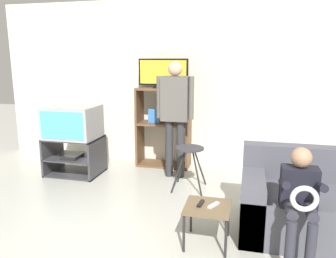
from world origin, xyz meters
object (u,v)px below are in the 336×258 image
(television_flat, at_px, (163,74))
(couch, at_px, (332,208))
(television_main, at_px, (72,122))
(remote_control_white, at_px, (214,205))
(person_standing_adult, at_px, (175,108))
(person_seated_child, at_px, (300,196))
(remote_control_black, at_px, (201,203))
(media_shelf, at_px, (164,127))
(folding_stool, at_px, (189,154))
(snack_table, at_px, (208,211))
(tv_stand, at_px, (75,156))

(television_flat, xyz_separation_m, couch, (2.10, -1.68, -1.17))
(television_main, relative_size, remote_control_white, 5.08)
(couch, relative_size, person_standing_adult, 1.03)
(remote_control_white, height_order, couch, couch)
(couch, bearing_deg, person_seated_child, -126.79)
(remote_control_black, distance_m, person_standing_adult, 1.87)
(media_shelf, xyz_separation_m, person_standing_adult, (0.28, -0.45, 0.37))
(television_flat, relative_size, remote_control_black, 5.36)
(folding_stool, distance_m, remote_control_black, 1.29)
(snack_table, relative_size, person_standing_adult, 0.25)
(media_shelf, bearing_deg, couch, -38.89)
(snack_table, xyz_separation_m, person_seated_child, (0.76, -0.07, 0.26))
(person_standing_adult, height_order, person_seated_child, person_standing_adult)
(remote_control_white, height_order, person_standing_adult, person_standing_adult)
(television_main, xyz_separation_m, media_shelf, (1.19, 0.69, -0.15))
(remote_control_white, height_order, person_seated_child, person_seated_child)
(television_flat, height_order, person_seated_child, television_flat)
(media_shelf, bearing_deg, television_main, -149.90)
(couch, height_order, person_standing_adult, person_standing_adult)
(television_flat, xyz_separation_m, person_standing_adult, (0.28, -0.44, -0.45))
(television_flat, height_order, folding_stool, television_flat)
(media_shelf, distance_m, person_standing_adult, 0.65)
(tv_stand, relative_size, television_flat, 1.00)
(folding_stool, xyz_separation_m, person_standing_adult, (-0.29, 0.41, 0.53))
(television_main, distance_m, person_standing_adult, 1.51)
(television_main, height_order, remote_control_white, television_main)
(media_shelf, height_order, remote_control_white, media_shelf)
(folding_stool, relative_size, couch, 0.34)
(tv_stand, distance_m, folding_stool, 1.78)
(media_shelf, xyz_separation_m, remote_control_white, (1.02, -2.12, -0.25))
(media_shelf, distance_m, snack_table, 2.36)
(television_flat, xyz_separation_m, person_seated_child, (1.73, -2.19, -0.87))
(remote_control_black, xyz_separation_m, remote_control_white, (0.12, -0.01, 0.00))
(television_flat, height_order, couch, television_flat)
(television_main, distance_m, media_shelf, 1.39)
(media_shelf, height_order, folding_stool, media_shelf)
(television_flat, relative_size, snack_table, 1.87)
(remote_control_white, bearing_deg, person_seated_child, 22.40)
(media_shelf, height_order, person_seated_child, media_shelf)
(tv_stand, distance_m, snack_table, 2.59)
(media_shelf, distance_m, couch, 2.72)
(remote_control_white, bearing_deg, media_shelf, 144.54)
(remote_control_black, relative_size, person_seated_child, 0.15)
(person_seated_child, bearing_deg, television_flat, 128.30)
(remote_control_black, xyz_separation_m, person_standing_adult, (-0.61, 1.66, 0.62))
(television_main, relative_size, snack_table, 1.77)
(television_main, relative_size, person_standing_adult, 0.44)
(remote_control_white, xyz_separation_m, person_seated_child, (0.71, -0.08, 0.20))
(television_flat, height_order, remote_control_white, television_flat)
(person_standing_adult, distance_m, person_seated_child, 2.30)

